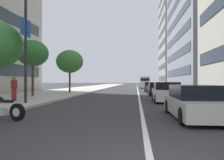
{
  "coord_description": "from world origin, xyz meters",
  "views": [
    {
      "loc": [
        -3.65,
        0.26,
        1.53
      ],
      "look_at": [
        16.88,
        2.52,
        1.64
      ],
      "focal_mm": 35.4,
      "sensor_mm": 36.0,
      "label": 1
    }
  ],
  "objects_px": {
    "car_far_down_avenue": "(151,87)",
    "street_tree_near_plaza_corner": "(70,62)",
    "car_approaching_light": "(195,102)",
    "car_following_behind": "(166,93)",
    "pedestrian_on_plaza": "(14,89)",
    "car_lead_in_lane": "(157,89)",
    "delivery_van_ahead": "(145,82)",
    "street_lamp_with_banners": "(32,27)",
    "motorcycle_by_sign_pole": "(1,108)",
    "street_tree_far_plaza": "(33,53)"
  },
  "relations": [
    {
      "from": "car_far_down_avenue",
      "to": "street_tree_near_plaza_corner",
      "type": "bearing_deg",
      "value": 126.14
    },
    {
      "from": "car_approaching_light",
      "to": "car_far_down_avenue",
      "type": "distance_m",
      "value": 23.6
    },
    {
      "from": "car_following_behind",
      "to": "car_far_down_avenue",
      "type": "relative_size",
      "value": 0.99
    },
    {
      "from": "pedestrian_on_plaza",
      "to": "car_far_down_avenue",
      "type": "bearing_deg",
      "value": 116.48
    },
    {
      "from": "car_lead_in_lane",
      "to": "delivery_van_ahead",
      "type": "bearing_deg",
      "value": 0.98
    },
    {
      "from": "car_approaching_light",
      "to": "street_lamp_with_banners",
      "type": "distance_m",
      "value": 10.7
    },
    {
      "from": "car_following_behind",
      "to": "car_lead_in_lane",
      "type": "height_order",
      "value": "car_following_behind"
    },
    {
      "from": "delivery_van_ahead",
      "to": "pedestrian_on_plaza",
      "type": "distance_m",
      "value": 35.58
    },
    {
      "from": "motorcycle_by_sign_pole",
      "to": "car_far_down_avenue",
      "type": "relative_size",
      "value": 0.49
    },
    {
      "from": "car_approaching_light",
      "to": "car_following_behind",
      "type": "bearing_deg",
      "value": 0.07
    },
    {
      "from": "motorcycle_by_sign_pole",
      "to": "street_tree_far_plaza",
      "type": "xyz_separation_m",
      "value": [
        11.44,
        4.28,
        3.68
      ]
    },
    {
      "from": "car_far_down_avenue",
      "to": "pedestrian_on_plaza",
      "type": "relative_size",
      "value": 2.65
    },
    {
      "from": "motorcycle_by_sign_pole",
      "to": "car_far_down_avenue",
      "type": "xyz_separation_m",
      "value": [
        24.79,
        -7.45,
        0.2
      ]
    },
    {
      "from": "car_lead_in_lane",
      "to": "pedestrian_on_plaza",
      "type": "bearing_deg",
      "value": 133.32
    },
    {
      "from": "car_lead_in_lane",
      "to": "car_far_down_avenue",
      "type": "distance_m",
      "value": 8.21
    },
    {
      "from": "motorcycle_by_sign_pole",
      "to": "car_approaching_light",
      "type": "height_order",
      "value": "motorcycle_by_sign_pole"
    },
    {
      "from": "street_tree_near_plaza_corner",
      "to": "pedestrian_on_plaza",
      "type": "xyz_separation_m",
      "value": [
        -11.61,
        0.45,
        -2.94
      ]
    },
    {
      "from": "street_tree_near_plaza_corner",
      "to": "car_lead_in_lane",
      "type": "bearing_deg",
      "value": -97.91
    },
    {
      "from": "car_following_behind",
      "to": "pedestrian_on_plaza",
      "type": "height_order",
      "value": "pedestrian_on_plaza"
    },
    {
      "from": "car_lead_in_lane",
      "to": "street_lamp_with_banners",
      "type": "distance_m",
      "value": 15.16
    },
    {
      "from": "car_lead_in_lane",
      "to": "street_lamp_with_banners",
      "type": "height_order",
      "value": "street_lamp_with_banners"
    },
    {
      "from": "car_approaching_light",
      "to": "pedestrian_on_plaza",
      "type": "bearing_deg",
      "value": 63.22
    },
    {
      "from": "car_far_down_avenue",
      "to": "street_tree_far_plaza",
      "type": "distance_m",
      "value": 18.11
    },
    {
      "from": "street_tree_near_plaza_corner",
      "to": "pedestrian_on_plaza",
      "type": "distance_m",
      "value": 11.98
    },
    {
      "from": "pedestrian_on_plaza",
      "to": "car_following_behind",
      "type": "bearing_deg",
      "value": 68.31
    },
    {
      "from": "motorcycle_by_sign_pole",
      "to": "street_tree_near_plaza_corner",
      "type": "bearing_deg",
      "value": -67.32
    },
    {
      "from": "car_approaching_light",
      "to": "pedestrian_on_plaza",
      "type": "height_order",
      "value": "pedestrian_on_plaza"
    },
    {
      "from": "motorcycle_by_sign_pole",
      "to": "car_following_behind",
      "type": "bearing_deg",
      "value": -117.3
    },
    {
      "from": "car_approaching_light",
      "to": "street_tree_near_plaza_corner",
      "type": "relative_size",
      "value": 0.89
    },
    {
      "from": "delivery_van_ahead",
      "to": "street_lamp_with_banners",
      "type": "distance_m",
      "value": 36.57
    },
    {
      "from": "motorcycle_by_sign_pole",
      "to": "street_tree_near_plaza_corner",
      "type": "height_order",
      "value": "street_tree_near_plaza_corner"
    },
    {
      "from": "car_lead_in_lane",
      "to": "car_approaching_light",
      "type": "bearing_deg",
      "value": -179.3
    },
    {
      "from": "motorcycle_by_sign_pole",
      "to": "car_far_down_avenue",
      "type": "distance_m",
      "value": 25.88
    },
    {
      "from": "car_lead_in_lane",
      "to": "street_lamp_with_banners",
      "type": "relative_size",
      "value": 0.59
    },
    {
      "from": "car_approaching_light",
      "to": "delivery_van_ahead",
      "type": "distance_m",
      "value": 39.25
    },
    {
      "from": "car_approaching_light",
      "to": "street_tree_near_plaza_corner",
      "type": "xyz_separation_m",
      "value": [
        16.83,
        10.53,
        3.29
      ]
    },
    {
      "from": "car_following_behind",
      "to": "street_tree_near_plaza_corner",
      "type": "distance_m",
      "value": 14.34
    },
    {
      "from": "car_approaching_light",
      "to": "street_tree_far_plaza",
      "type": "height_order",
      "value": "street_tree_far_plaza"
    },
    {
      "from": "street_tree_far_plaza",
      "to": "car_following_behind",
      "type": "bearing_deg",
      "value": -103.24
    },
    {
      "from": "street_tree_near_plaza_corner",
      "to": "pedestrian_on_plaza",
      "type": "height_order",
      "value": "street_tree_near_plaza_corner"
    },
    {
      "from": "delivery_van_ahead",
      "to": "street_lamp_with_banners",
      "type": "height_order",
      "value": "street_lamp_with_banners"
    },
    {
      "from": "delivery_van_ahead",
      "to": "street_lamp_with_banners",
      "type": "relative_size",
      "value": 0.73
    },
    {
      "from": "car_approaching_light",
      "to": "delivery_van_ahead",
      "type": "xyz_separation_m",
      "value": [
        39.24,
        0.55,
        0.69
      ]
    },
    {
      "from": "car_approaching_light",
      "to": "street_tree_far_plaza",
      "type": "xyz_separation_m",
      "value": [
        10.25,
        12.06,
        3.48
      ]
    },
    {
      "from": "car_approaching_light",
      "to": "pedestrian_on_plaza",
      "type": "xyz_separation_m",
      "value": [
        5.22,
        10.98,
        0.35
      ]
    },
    {
      "from": "motorcycle_by_sign_pole",
      "to": "car_following_behind",
      "type": "xyz_separation_m",
      "value": [
        8.65,
        -7.59,
        0.22
      ]
    },
    {
      "from": "street_lamp_with_banners",
      "to": "car_approaching_light",
      "type": "bearing_deg",
      "value": -113.1
    },
    {
      "from": "car_lead_in_lane",
      "to": "street_tree_far_plaza",
      "type": "bearing_deg",
      "value": 113.44
    },
    {
      "from": "car_approaching_light",
      "to": "street_tree_near_plaza_corner",
      "type": "height_order",
      "value": "street_tree_near_plaza_corner"
    },
    {
      "from": "car_following_behind",
      "to": "street_tree_near_plaza_corner",
      "type": "xyz_separation_m",
      "value": [
        9.37,
        10.35,
        3.27
      ]
    }
  ]
}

